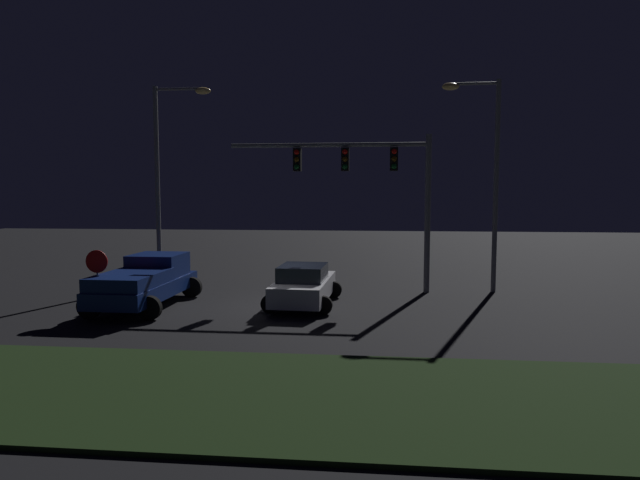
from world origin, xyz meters
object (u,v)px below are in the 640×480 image
Objects in this scene: traffic_signal_gantry at (368,174)px; street_lamp_left at (168,162)px; pickup_truck at (147,279)px; car_sedan at (304,285)px; stop_sign at (97,270)px; street_lamp_right at (486,161)px.

traffic_signal_gantry is 0.94× the size of street_lamp_left.
street_lamp_left is at bearing 173.09° from traffic_signal_gantry.
pickup_truck is 0.61× the size of street_lamp_left.
pickup_truck is 1.21× the size of car_sedan.
stop_sign is at bearing -89.10° from street_lamp_left.
street_lamp_right is at bearing -71.19° from pickup_truck.
car_sedan is at bearing -31.73° from street_lamp_left.
traffic_signal_gantry is 9.08m from street_lamp_left.
street_lamp_right reaches higher than traffic_signal_gantry.
traffic_signal_gantry is at bearing -63.88° from pickup_truck.
car_sedan is 0.51× the size of street_lamp_left.
traffic_signal_gantry is at bearing -175.48° from street_lamp_right.
stop_sign is (-6.60, -2.48, 0.82)m from car_sedan.
traffic_signal_gantry is 0.96× the size of street_lamp_right.
stop_sign is (-13.69, -5.91, -3.84)m from street_lamp_right.
traffic_signal_gantry is (2.30, 3.05, 4.16)m from car_sedan.
pickup_truck is 0.62× the size of street_lamp_right.
street_lamp_right reaches higher than stop_sign.
street_lamp_right is 3.90× the size of stop_sign.
car_sedan is 2.01× the size of stop_sign.
street_lamp_right is (7.09, 3.43, 4.67)m from car_sedan.
pickup_truck reaches higher than car_sedan.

